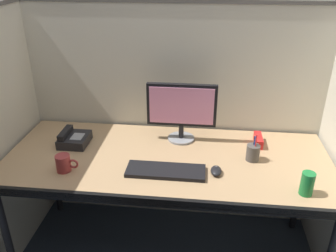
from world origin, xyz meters
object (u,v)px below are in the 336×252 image
object	(u,v)px
desk	(167,165)
desk_phone	(74,139)
red_stapler	(258,140)
soda_can	(307,184)
coffee_mug	(64,163)
computer_mouse	(216,171)
keyboard_main	(166,171)
pen_cup	(253,152)
monitor_center	(182,109)

from	to	relation	value
desk	desk_phone	xyz separation A→B (m)	(-0.60, 0.11, 0.08)
red_stapler	soda_can	bearing A→B (deg)	-70.27
coffee_mug	soda_can	bearing A→B (deg)	-2.99
computer_mouse	desk_phone	distance (m)	0.91
keyboard_main	pen_cup	world-z (taller)	pen_cup
desk_phone	soda_can	bearing A→B (deg)	-15.50
desk	keyboard_main	size ratio (longest dim) A/B	4.42
pen_cup	soda_can	bearing A→B (deg)	-52.23
computer_mouse	pen_cup	distance (m)	0.27
desk_phone	pen_cup	distance (m)	1.09
keyboard_main	coffee_mug	distance (m)	0.56
desk_phone	pen_cup	xyz separation A→B (m)	(1.09, -0.07, 0.02)
desk	pen_cup	distance (m)	0.50
red_stapler	coffee_mug	world-z (taller)	coffee_mug
red_stapler	keyboard_main	bearing A→B (deg)	-144.59
computer_mouse	red_stapler	size ratio (longest dim) A/B	0.64
computer_mouse	desk_phone	world-z (taller)	desk_phone
desk	keyboard_main	bearing A→B (deg)	-85.65
coffee_mug	pen_cup	xyz separation A→B (m)	(1.04, 0.23, 0.00)
desk	red_stapler	world-z (taller)	red_stapler
desk_phone	desk	bearing A→B (deg)	-10.39
coffee_mug	desk_phone	distance (m)	0.31
desk	computer_mouse	bearing A→B (deg)	-23.94
keyboard_main	coffee_mug	size ratio (longest dim) A/B	3.41
pen_cup	monitor_center	bearing A→B (deg)	154.81
monitor_center	soda_can	size ratio (longest dim) A/B	3.52
soda_can	red_stapler	bearing A→B (deg)	109.73
red_stapler	desk	bearing A→B (deg)	-156.92
desk_phone	soda_can	world-z (taller)	soda_can
computer_mouse	desk_phone	size ratio (longest dim) A/B	0.51
desk	computer_mouse	xyz separation A→B (m)	(0.28, -0.13, 0.07)
pen_cup	computer_mouse	bearing A→B (deg)	-141.65
desk	red_stapler	bearing A→B (deg)	23.08
soda_can	coffee_mug	bearing A→B (deg)	177.01
keyboard_main	desk_phone	xyz separation A→B (m)	(-0.61, 0.26, 0.02)
desk	computer_mouse	distance (m)	0.32
coffee_mug	pen_cup	size ratio (longest dim) A/B	0.74
soda_can	pen_cup	xyz separation A→B (m)	(-0.23, 0.30, -0.01)
coffee_mug	pen_cup	world-z (taller)	pen_cup
desk_phone	computer_mouse	bearing A→B (deg)	-14.96
soda_can	desk	bearing A→B (deg)	160.46
monitor_center	red_stapler	bearing A→B (deg)	-1.02
monitor_center	coffee_mug	distance (m)	0.76
desk	computer_mouse	world-z (taller)	computer_mouse
desk_phone	pen_cup	size ratio (longest dim) A/B	1.12
soda_can	monitor_center	bearing A→B (deg)	142.90
computer_mouse	coffee_mug	bearing A→B (deg)	-175.53
soda_can	pen_cup	distance (m)	0.38
monitor_center	coffee_mug	xyz separation A→B (m)	(-0.61, -0.43, -0.17)
computer_mouse	soda_can	bearing A→B (deg)	-16.57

